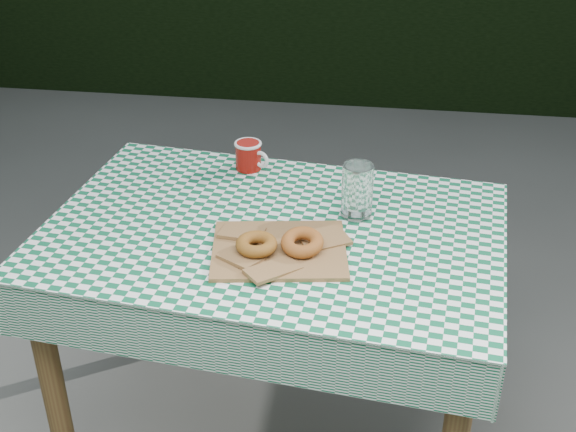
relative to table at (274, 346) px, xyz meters
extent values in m
cube|color=brown|center=(0.00, 0.00, 0.00)|extent=(1.19, 0.86, 0.75)
cube|color=#0D5635|center=(0.00, 0.00, 0.38)|extent=(1.21, 0.88, 0.01)
cube|color=#986942|center=(0.03, -0.11, 0.39)|extent=(0.35, 0.30, 0.02)
torus|color=brown|center=(-0.02, -0.13, 0.41)|extent=(0.11, 0.11, 0.03)
torus|color=#96491F|center=(0.09, -0.11, 0.41)|extent=(0.12, 0.12, 0.03)
cylinder|color=white|center=(0.20, 0.09, 0.45)|extent=(0.11, 0.11, 0.14)
camera|label=1|loc=(0.26, -1.59, 1.35)|focal=46.82mm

